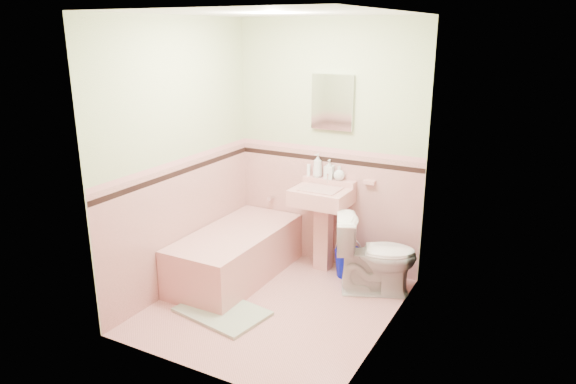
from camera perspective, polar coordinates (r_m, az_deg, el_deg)
The scene contains 32 objects.
floor at distance 4.88m, azimuth -1.42°, elevation -12.08°, with size 2.20×2.20×0.00m, color #D3908A.
ceiling at distance 4.26m, azimuth -1.68°, elevation 18.74°, with size 2.20×2.20×0.00m, color white.
wall_back at distance 5.36m, azimuth 4.32°, elevation 4.90°, with size 2.50×2.50×0.00m, color #EDE4C1.
wall_front at distance 3.54m, azimuth -10.43°, elevation -1.78°, with size 2.50×2.50×0.00m, color #EDE4C1.
wall_left at distance 4.97m, azimuth -11.63°, elevation 3.62°, with size 2.50×2.50×0.00m, color #EDE4C1.
wall_right at distance 4.02m, azimuth 10.92°, elevation 0.50°, with size 2.50×2.50×0.00m, color #EDE4C1.
wainscot_back at distance 5.53m, azimuth 4.12°, elevation -1.72°, with size 2.00×2.00×0.00m, color #D6958F.
wainscot_front at distance 3.80m, azimuth -9.79°, elevation -11.04°, with size 2.00×2.00×0.00m, color #D6958F.
wainscot_left at distance 5.15m, azimuth -11.10°, elevation -3.45°, with size 2.20×2.20×0.00m, color #D6958F.
wainscot_right at distance 4.25m, azimuth 10.28°, elevation -7.90°, with size 2.20×2.20×0.00m, color #D6958F.
accent_back at distance 5.38m, azimuth 4.21°, elevation 3.52°, with size 2.00×2.00×0.00m, color black.
accent_front at distance 3.59m, azimuth -10.14°, elevation -3.66°, with size 2.00×2.00×0.00m, color black.
accent_left at distance 4.99m, azimuth -11.38°, elevation 2.15°, with size 2.20×2.20×0.00m, color black.
accent_right at distance 4.07m, azimuth 10.58°, elevation -1.22°, with size 2.20×2.20×0.00m, color black.
cap_back at distance 5.35m, azimuth 4.24°, elevation 4.56°, with size 2.00×2.00×0.00m, color #D38C8B.
cap_front at distance 3.56m, azimuth -10.23°, elevation -2.15°, with size 2.00×2.00×0.00m, color #D38C8B.
cap_left at distance 4.96m, azimuth -11.45°, elevation 3.26°, with size 2.20×2.20×0.00m, color #D38C8B.
cap_right at distance 4.04m, azimuth 10.66°, elevation 0.13°, with size 2.20×2.20×0.00m, color #D38C8B.
bathtub at distance 5.33m, azimuth -5.61°, elevation -6.82°, with size 0.70×1.50×0.45m, color tan.
tub_faucet at distance 5.76m, azimuth -1.75°, elevation -0.59°, with size 0.04×0.04×0.12m, color silver.
sink at distance 5.37m, azimuth 3.57°, elevation -4.13°, with size 0.56×0.48×0.88m, color tan, non-canonical shape.
sink_faucet at distance 5.33m, azimuth 4.30°, elevation 1.49°, with size 0.02×0.02×0.10m, color silver.
medicine_cabinet at distance 5.24m, azimuth 4.80°, elevation 9.60°, with size 0.43×0.04×0.54m, color white.
soap_dish at distance 5.23m, azimuth 8.77°, elevation 1.05°, with size 0.11×0.07×0.04m, color tan.
soap_bottle_left at distance 5.39m, azimuth 3.20°, elevation 2.87°, with size 0.09×0.09×0.24m, color #B2B2B2.
soap_bottle_mid at distance 5.34m, azimuth 4.46°, elevation 2.47°, with size 0.09×0.09×0.20m, color #B2B2B2.
soap_bottle_right at distance 5.31m, azimuth 5.53°, elevation 2.05°, with size 0.11×0.11×0.14m, color #B2B2B2.
tube at distance 5.44m, azimuth 2.24°, elevation 2.37°, with size 0.04×0.04×0.12m, color white.
toilet at distance 5.01m, azimuth 9.45°, elevation -6.68°, with size 0.42×0.74×0.75m, color white.
bucket at distance 5.38m, azimuth 6.50°, elevation -7.60°, with size 0.28×0.28×0.28m, color #0009A4, non-canonical shape.
bath_mat at distance 4.78m, azimuth -7.09°, elevation -12.66°, with size 0.76×0.51×0.03m, color #93A68A.
shoe at distance 4.89m, azimuth -7.24°, elevation -11.36°, with size 0.14×0.06×0.05m, color #BF1E59.
Camera 1 is at (2.12, -3.69, 2.37)m, focal length 33.03 mm.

